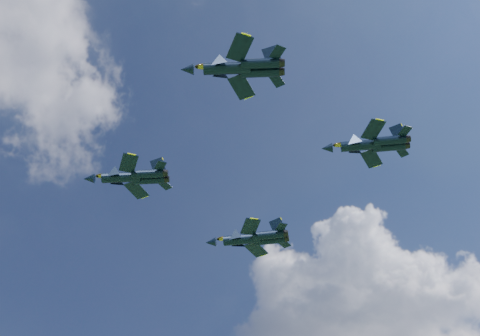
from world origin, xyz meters
name	(u,v)px	position (x,y,z in m)	size (l,w,h in m)	color
jet_lead	(118,177)	(-9.86, 12.61, 65.71)	(13.23, 12.27, 3.48)	black
jet_left	(223,68)	(-10.44, -16.49, 64.24)	(13.07, 11.75, 3.39)	black
jet_right	(239,239)	(15.80, 14.21, 65.40)	(13.78, 14.32, 3.82)	black
jet_slot	(357,145)	(14.89, -16.08, 65.47)	(12.22, 12.14, 3.31)	black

